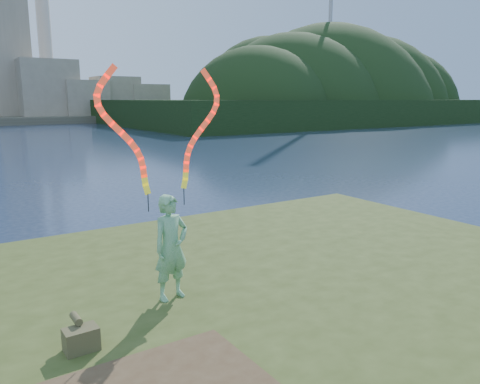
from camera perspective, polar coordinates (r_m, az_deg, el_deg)
ground at (r=9.13m, az=-5.27°, el=-15.80°), size 320.00×320.00×0.00m
grassy_knoll at (r=7.26m, az=3.75°, el=-20.38°), size 20.00×18.00×0.80m
wooded_hill at (r=92.39m, az=10.34°, el=8.62°), size 78.00×50.00×63.00m
woman_with_ribbons at (r=7.87m, az=-8.59°, el=-3.22°), size 2.09×0.60×4.16m
canvas_bag at (r=6.96m, az=-18.84°, el=-16.46°), size 0.45×0.52×0.43m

